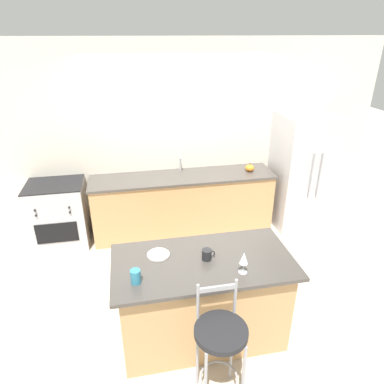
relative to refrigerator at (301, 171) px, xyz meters
The scene contains 13 objects.
ground_plane 2.00m from the refrigerator, behind, with size 18.00×18.00×0.00m, color beige.
wall_back 1.89m from the refrigerator, 167.50° to the left, with size 6.00×0.07×2.70m.
back_counter 1.83m from the refrigerator, behind, with size 2.62×0.65×0.90m.
sink_faucet 1.81m from the refrigerator, behind, with size 0.02×0.13×0.22m.
kitchen_island 2.76m from the refrigerator, 135.27° to the right, with size 1.62×0.83×0.90m.
refrigerator is the anchor object (origin of this frame).
oven_range 3.55m from the refrigerator, behind, with size 0.74×0.63×0.92m.
bar_stool_near 3.24m from the refrigerator, 127.25° to the right, with size 0.41×0.41×1.07m.
dinner_plate 2.93m from the refrigerator, 142.74° to the right, with size 0.21×0.21×0.02m.
wine_glass 2.72m from the refrigerator, 127.50° to the right, with size 0.08×0.08×0.20m.
coffee_mug 2.70m from the refrigerator, 134.89° to the right, with size 0.12×0.09×0.10m.
tumbler_cup 3.31m from the refrigerator, 140.32° to the right, with size 0.08×0.08×0.12m.
pumpkin_decoration 0.81m from the refrigerator, behind, with size 0.13×0.13×0.13m.
Camera 1 is at (-0.74, -4.08, 2.75)m, focal length 32.00 mm.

